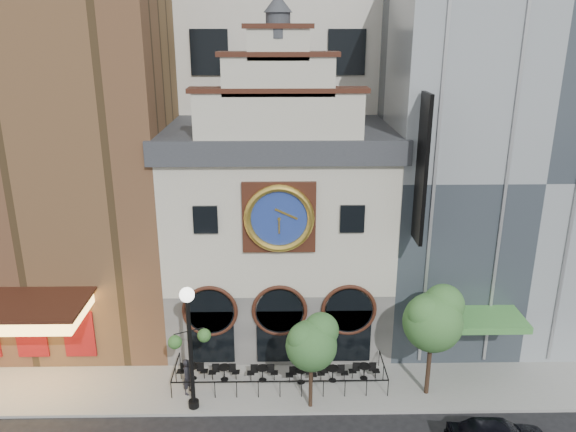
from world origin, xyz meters
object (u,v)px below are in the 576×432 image
at_px(bistro_5, 364,371).
at_px(bistro_2, 263,373).
at_px(bistro_3, 301,375).
at_px(tree_left, 312,341).
at_px(pedestrian, 188,376).
at_px(bistro_4, 333,373).
at_px(bistro_1, 224,372).
at_px(lamppost, 189,335).
at_px(tree_right, 434,318).
at_px(bistro_0, 192,371).

bearing_deg(bistro_5, bistro_2, -179.19).
height_order(bistro_3, tree_left, tree_left).
height_order(pedestrian, tree_left, tree_left).
bearing_deg(bistro_3, bistro_4, 4.37).
height_order(bistro_1, bistro_2, same).
bearing_deg(bistro_3, lamppost, -160.38).
relative_size(bistro_4, tree_right, 0.28).
bearing_deg(tree_left, bistro_1, 153.75).
bearing_deg(bistro_2, lamppost, -147.32).
height_order(bistro_5, pedestrian, pedestrian).
xyz_separation_m(bistro_0, tree_left, (6.00, -2.26, 3.04)).
relative_size(bistro_3, lamppost, 0.25).
xyz_separation_m(bistro_1, lamppost, (-1.26, -2.16, 3.42)).
relative_size(pedestrian, tree_right, 0.33).
bearing_deg(bistro_0, tree_right, -6.40).
distance_m(bistro_3, pedestrian, 5.68).
xyz_separation_m(bistro_0, pedestrian, (-0.03, -1.18, 0.48)).
relative_size(lamppost, tree_right, 1.11).
distance_m(bistro_4, lamppost, 7.89).
bearing_deg(tree_left, bistro_5, 36.86).
height_order(bistro_0, tree_left, tree_left).
distance_m(bistro_0, bistro_2, 3.62).
distance_m(bistro_5, lamppost, 9.38).
height_order(bistro_2, bistro_4, same).
xyz_separation_m(bistro_0, lamppost, (0.38, -2.28, 3.42)).
bearing_deg(tree_left, bistro_4, 58.46).
bearing_deg(pedestrian, tree_right, -66.81).
xyz_separation_m(bistro_1, tree_left, (4.36, -2.15, 3.04)).
bearing_deg(tree_right, bistro_3, 171.80).
height_order(bistro_3, tree_right, tree_right).
relative_size(bistro_1, lamppost, 0.25).
relative_size(bistro_4, lamppost, 0.25).
bearing_deg(bistro_2, pedestrian, -165.14).
distance_m(bistro_0, bistro_1, 1.65).
bearing_deg(pedestrian, bistro_5, -59.39).
xyz_separation_m(bistro_2, pedestrian, (-3.64, -0.97, 0.48)).
distance_m(lamppost, tree_right, 11.49).
bearing_deg(bistro_1, lamppost, -120.28).
xyz_separation_m(bistro_1, bistro_5, (7.20, -0.02, 0.00)).
distance_m(bistro_2, bistro_4, 3.59).
relative_size(bistro_2, bistro_5, 1.00).
distance_m(bistro_1, bistro_2, 1.97).
xyz_separation_m(bistro_1, bistro_3, (3.94, -0.31, 0.00)).
relative_size(bistro_0, bistro_5, 1.00).
bearing_deg(bistro_5, bistro_0, 179.13).
bearing_deg(tree_right, bistro_4, 167.51).
bearing_deg(bistro_2, bistro_0, 176.70).
bearing_deg(tree_right, pedestrian, 179.27).
bearing_deg(bistro_4, bistro_2, 178.49).
bearing_deg(bistro_0, tree_left, -20.69).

